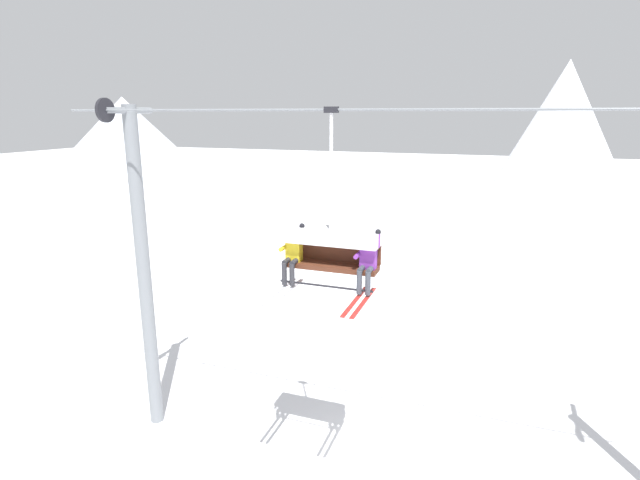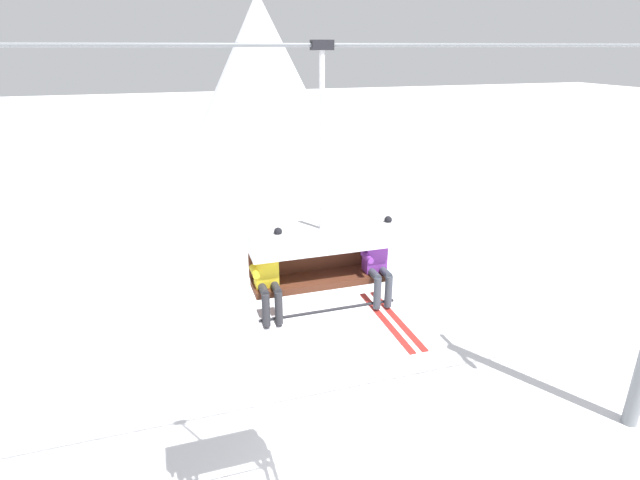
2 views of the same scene
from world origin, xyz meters
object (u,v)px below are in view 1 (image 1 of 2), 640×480
(chairlift_chair, at_px, (332,241))
(skier_purple, at_px, (367,261))
(lift_tower_near, at_px, (143,267))
(skier_yellow, at_px, (292,254))

(chairlift_chair, xyz_separation_m, skier_purple, (0.82, -0.21, -0.30))
(chairlift_chair, bearing_deg, lift_tower_near, 172.65)
(lift_tower_near, bearing_deg, skier_purple, -8.31)
(chairlift_chair, relative_size, skier_yellow, 2.12)
(skier_yellow, bearing_deg, skier_purple, 0.00)
(chairlift_chair, xyz_separation_m, skier_yellow, (-0.81, -0.21, -0.30))
(lift_tower_near, height_order, skier_purple, lift_tower_near)
(chairlift_chair, bearing_deg, skier_yellow, -165.30)
(lift_tower_near, bearing_deg, chairlift_chair, -7.35)
(lift_tower_near, height_order, chairlift_chair, lift_tower_near)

